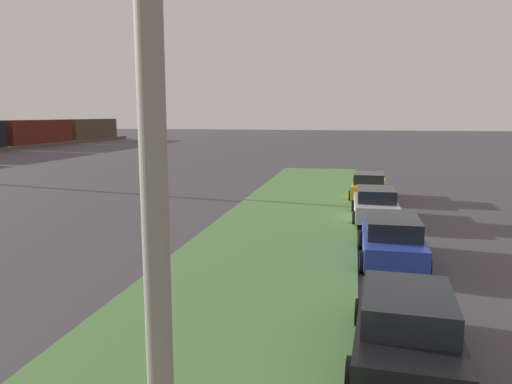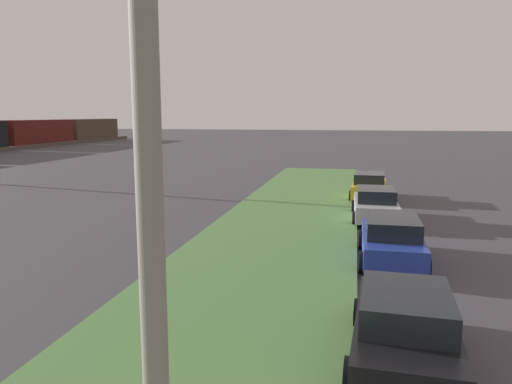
% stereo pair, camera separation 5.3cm
% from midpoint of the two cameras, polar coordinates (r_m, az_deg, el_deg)
% --- Properties ---
extents(grass_median, '(60.00, 6.00, 0.12)m').
position_cam_midpoint_polar(grass_median, '(12.82, -1.97, -12.01)').
color(grass_median, '#517F42').
rests_on(grass_median, ground).
extents(parked_car_black, '(4.40, 2.21, 1.47)m').
position_cam_midpoint_polar(parked_car_black, '(9.90, 17.12, -14.87)').
color(parked_car_black, black).
rests_on(parked_car_black, ground).
extents(parked_car_blue, '(4.30, 2.03, 1.47)m').
position_cam_midpoint_polar(parked_car_blue, '(16.19, 15.65, -5.42)').
color(parked_car_blue, '#23389E').
rests_on(parked_car_blue, ground).
extents(parked_car_silver, '(4.33, 2.08, 1.47)m').
position_cam_midpoint_polar(parked_car_silver, '(22.31, 13.84, -1.43)').
color(parked_car_silver, '#B2B5BA').
rests_on(parked_car_silver, ground).
extents(parked_car_yellow, '(4.39, 2.19, 1.47)m').
position_cam_midpoint_polar(parked_car_yellow, '(27.94, 13.15, 0.67)').
color(parked_car_yellow, gold).
rests_on(parked_car_yellow, ground).
extents(streetlight, '(0.63, 2.87, 7.50)m').
position_cam_midpoint_polar(streetlight, '(4.16, -7.46, 5.21)').
color(streetlight, gray).
rests_on(streetlight, ground).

